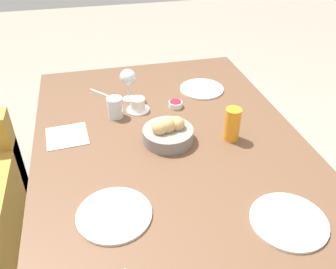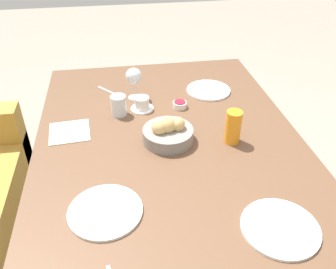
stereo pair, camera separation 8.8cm
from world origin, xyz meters
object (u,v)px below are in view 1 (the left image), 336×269
at_px(water_tumbler, 115,107).
at_px(napkin, 67,136).
at_px(juice_glass, 232,124).
at_px(wine_glass, 128,78).
at_px(plate_far_center, 114,214).
at_px(plate_near_left, 289,221).
at_px(coffee_cup, 138,105).
at_px(fork_silver, 103,94).
at_px(jam_bowl_berry, 175,104).
at_px(plate_near_right, 202,89).
at_px(bread_basket, 168,132).

xyz_separation_m(water_tumbler, napkin, (-0.11, 0.21, -0.04)).
xyz_separation_m(juice_glass, wine_glass, (0.42, 0.36, 0.04)).
bearing_deg(napkin, plate_far_center, -163.39).
xyz_separation_m(plate_near_left, napkin, (0.63, 0.66, -0.00)).
relative_size(wine_glass, coffee_cup, 1.48).
relative_size(juice_glass, napkin, 0.79).
xyz_separation_m(fork_silver, napkin, (-0.33, 0.17, 0.00)).
relative_size(plate_far_center, wine_glass, 1.52).
bearing_deg(napkin, coffee_cup, -66.38).
distance_m(juice_glass, napkin, 0.68).
distance_m(juice_glass, wine_glass, 0.55).
bearing_deg(wine_glass, juice_glass, -139.73).
relative_size(juice_glass, water_tumbler, 1.49).
relative_size(wine_glass, jam_bowl_berry, 2.43).
distance_m(water_tumbler, fork_silver, 0.23).
relative_size(plate_near_left, fork_silver, 1.74).
distance_m(water_tumbler, coffee_cup, 0.11).
height_order(coffee_cup, fork_silver, coffee_cup).
distance_m(wine_glass, napkin, 0.40).
xyz_separation_m(plate_near_left, juice_glass, (0.46, 0.01, 0.06)).
xyz_separation_m(juice_glass, coffee_cup, (0.31, 0.33, -0.04)).
bearing_deg(jam_bowl_berry, napkin, 104.57).
xyz_separation_m(plate_near_right, juice_glass, (-0.43, 0.02, 0.06)).
bearing_deg(wine_glass, napkin, 130.37).
bearing_deg(napkin, juice_glass, -104.53).
bearing_deg(plate_far_center, coffee_cup, -16.11).
xyz_separation_m(plate_far_center, jam_bowl_berry, (0.60, -0.35, 0.01)).
height_order(bread_basket, fork_silver, bread_basket).
bearing_deg(fork_silver, water_tumbler, -169.92).
bearing_deg(plate_far_center, bread_basket, -36.13).
relative_size(bread_basket, juice_glass, 1.47).
distance_m(plate_far_center, coffee_cup, 0.64).
distance_m(plate_far_center, jam_bowl_berry, 0.70).
xyz_separation_m(plate_far_center, wine_glass, (0.73, -0.15, 0.11)).
relative_size(bread_basket, plate_near_right, 0.93).
bearing_deg(wine_glass, fork_silver, 55.60).
height_order(plate_far_center, napkin, plate_far_center).
distance_m(plate_near_right, wine_glass, 0.39).
xyz_separation_m(bread_basket, water_tumbler, (0.24, 0.18, 0.01)).
height_order(juice_glass, water_tumbler, juice_glass).
bearing_deg(jam_bowl_berry, fork_silver, 57.29).
bearing_deg(plate_far_center, jam_bowl_berry, -30.28).
relative_size(plate_near_right, coffee_cup, 2.07).
height_order(wine_glass, jam_bowl_berry, wine_glass).
distance_m(plate_near_right, jam_bowl_berry, 0.22).
bearing_deg(plate_far_center, plate_near_left, -106.21).
height_order(wine_glass, napkin, wine_glass).
bearing_deg(water_tumbler, juice_glass, -122.57).
distance_m(plate_near_left, juice_glass, 0.46).
relative_size(plate_near_right, fork_silver, 1.61).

